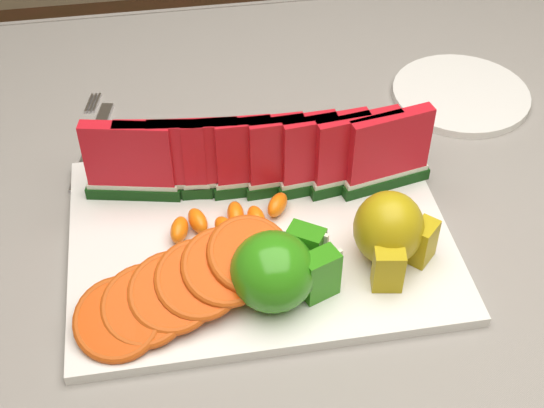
{
  "coord_description": "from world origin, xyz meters",
  "views": [
    {
      "loc": [
        -0.17,
        -0.56,
        1.34
      ],
      "look_at": [
        -0.08,
        -0.0,
        0.81
      ],
      "focal_mm": 50.0,
      "sensor_mm": 36.0,
      "label": 1
    }
  ],
  "objects_px": {
    "platter": "(260,237)",
    "side_plate": "(461,94)",
    "pear_cluster": "(391,231)",
    "apple_cluster": "(280,270)",
    "fork": "(93,141)"
  },
  "relations": [
    {
      "from": "platter",
      "to": "fork",
      "type": "distance_m",
      "value": 0.27
    },
    {
      "from": "platter",
      "to": "fork",
      "type": "xyz_separation_m",
      "value": [
        -0.18,
        0.2,
        -0.0
      ]
    },
    {
      "from": "pear_cluster",
      "to": "side_plate",
      "type": "distance_m",
      "value": 0.33
    },
    {
      "from": "platter",
      "to": "pear_cluster",
      "type": "bearing_deg",
      "value": -24.59
    },
    {
      "from": "side_plate",
      "to": "apple_cluster",
      "type": "bearing_deg",
      "value": -134.58
    },
    {
      "from": "pear_cluster",
      "to": "apple_cluster",
      "type": "bearing_deg",
      "value": -166.94
    },
    {
      "from": "platter",
      "to": "side_plate",
      "type": "height_order",
      "value": "platter"
    },
    {
      "from": "apple_cluster",
      "to": "fork",
      "type": "relative_size",
      "value": 0.57
    },
    {
      "from": "platter",
      "to": "side_plate",
      "type": "distance_m",
      "value": 0.37
    },
    {
      "from": "apple_cluster",
      "to": "pear_cluster",
      "type": "relative_size",
      "value": 1.19
    },
    {
      "from": "platter",
      "to": "apple_cluster",
      "type": "distance_m",
      "value": 0.09
    },
    {
      "from": "fork",
      "to": "side_plate",
      "type": "bearing_deg",
      "value": 1.96
    },
    {
      "from": "pear_cluster",
      "to": "fork",
      "type": "height_order",
      "value": "pear_cluster"
    },
    {
      "from": "pear_cluster",
      "to": "side_plate",
      "type": "height_order",
      "value": "pear_cluster"
    },
    {
      "from": "platter",
      "to": "fork",
      "type": "bearing_deg",
      "value": 131.49
    }
  ]
}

